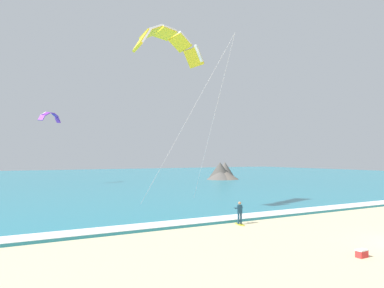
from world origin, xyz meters
name	(u,v)px	position (x,y,z in m)	size (l,w,h in m)	color
sea	(97,179)	(0.00, 70.94, 0.10)	(200.00, 120.00, 0.20)	teal
surf_foam	(274,213)	(0.00, 11.94, 0.22)	(200.00, 1.99, 0.04)	white
surfboard	(240,224)	(-5.02, 10.10, 0.03)	(0.70, 1.46, 0.09)	yellow
kitesurfer	(240,212)	(-5.01, 10.12, 0.94)	(0.59, 0.58, 1.69)	#143347
kite_primary	(168,41)	(-7.58, 17.16, 15.29)	(7.78, 8.46, 15.32)	yellow
kite_distant	(50,116)	(-12.14, 55.85, 12.24)	(4.21, 3.96, 1.77)	purple
headland_right	(222,173)	(22.80, 53.83, 1.57)	(8.23, 7.88, 3.95)	#56514C
cooler_box	(362,253)	(-5.00, 0.04, 0.20)	(0.58, 0.38, 0.40)	red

